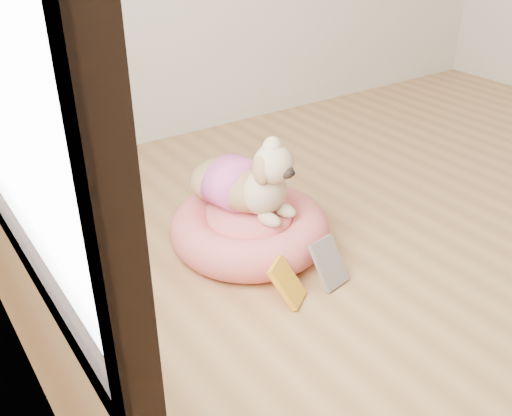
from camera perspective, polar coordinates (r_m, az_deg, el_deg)
pet_bed at (r=2.46m, az=-0.66°, el=-2.04°), size 0.69×0.69×0.18m
dog at (r=2.34m, az=-1.01°, el=3.94°), size 0.46×0.57×0.37m
book_yellow at (r=2.14m, az=3.13°, el=-7.48°), size 0.17×0.17×0.16m
book_white at (r=2.25m, az=7.31°, el=-5.47°), size 0.15×0.14×0.18m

